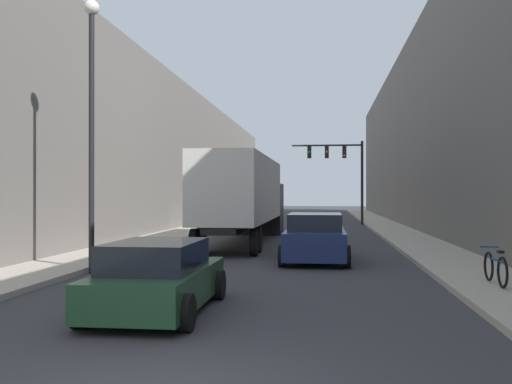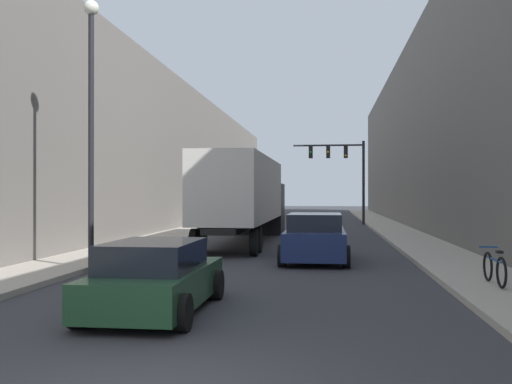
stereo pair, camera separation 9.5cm
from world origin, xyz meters
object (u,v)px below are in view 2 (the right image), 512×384
object	(u,v)px
semi_truck	(247,195)
sedan_car	(156,278)
suv_car	(315,238)
traffic_signal_gantry	(345,165)
parked_bicycle	(494,269)
street_lamp	(91,101)

from	to	relation	value
semi_truck	sedan_car	world-z (taller)	semi_truck
suv_car	traffic_signal_gantry	xyz separation A→B (m)	(1.68, 23.46, 3.63)
traffic_signal_gantry	sedan_car	bearing A→B (deg)	-98.05
parked_bicycle	traffic_signal_gantry	bearing A→B (deg)	95.23
semi_truck	traffic_signal_gantry	distance (m)	17.21
sedan_car	suv_car	world-z (taller)	suv_car
sedan_car	suv_car	size ratio (longest dim) A/B	0.91
sedan_car	parked_bicycle	xyz separation A→B (m)	(7.20, 3.33, -0.13)
semi_truck	suv_car	world-z (taller)	semi_truck
parked_bicycle	semi_truck	bearing A→B (deg)	121.44
street_lamp	semi_truck	bearing A→B (deg)	74.70
semi_truck	traffic_signal_gantry	xyz separation A→B (m)	(5.05, 16.30, 2.18)
suv_car	traffic_signal_gantry	world-z (taller)	traffic_signal_gantry
sedan_car	suv_car	bearing A→B (deg)	71.84
semi_truck	street_lamp	world-z (taller)	street_lamp
semi_truck	parked_bicycle	distance (m)	14.85
sedan_car	traffic_signal_gantry	bearing A→B (deg)	81.95
semi_truck	parked_bicycle	bearing A→B (deg)	-58.56
sedan_car	suv_car	distance (m)	9.23
suv_car	street_lamp	distance (m)	8.48
suv_car	parked_bicycle	distance (m)	6.95
suv_car	parked_bicycle	world-z (taller)	suv_car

